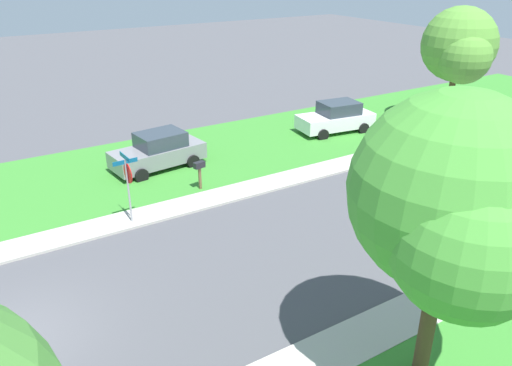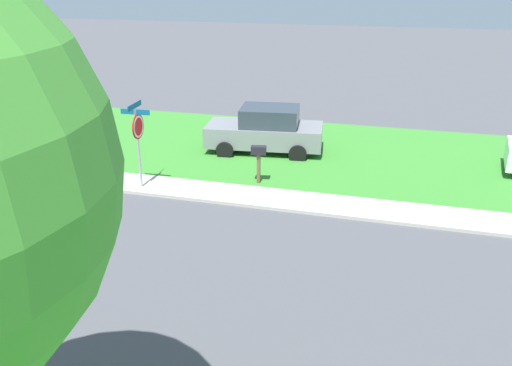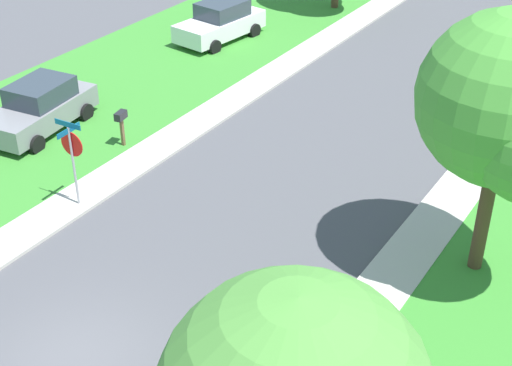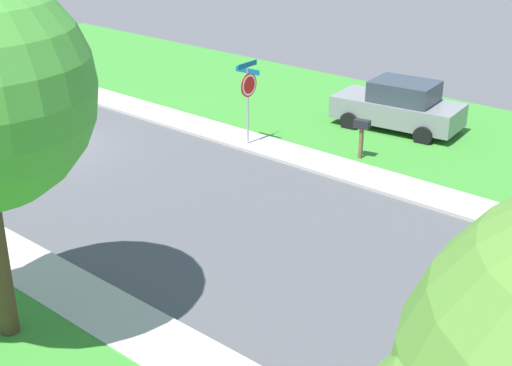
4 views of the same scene
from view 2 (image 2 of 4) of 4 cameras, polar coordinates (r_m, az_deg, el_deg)
sidewalk_west at (r=15.14m, az=13.42°, el=-2.98°), size 1.40×56.00×0.10m
lawn_west at (r=19.51m, az=14.09°, el=2.72°), size 8.00×56.00×0.08m
stop_sign_far_corner at (r=16.03m, az=-12.94°, el=5.54°), size 0.92×0.92×2.77m
car_grey_driveway_right at (r=19.37m, az=1.08°, el=5.86°), size 2.42×4.48×1.76m
mailbox at (r=16.24m, az=0.29°, el=3.08°), size 0.33×0.52×1.31m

